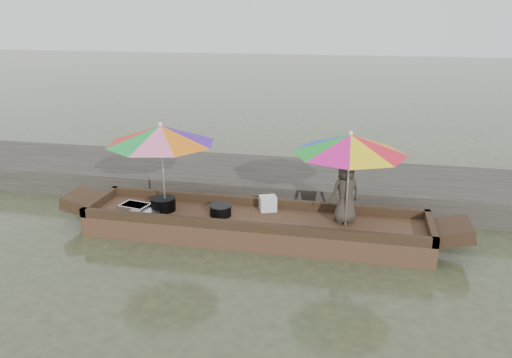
% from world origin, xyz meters
% --- Properties ---
extents(water, '(80.00, 80.00, 0.00)m').
position_xyz_m(water, '(0.00, 0.00, 0.00)').
color(water, '#353927').
rests_on(water, ground).
extents(dock, '(22.00, 2.20, 0.50)m').
position_xyz_m(dock, '(0.00, 2.20, 0.25)').
color(dock, '#2D2B26').
rests_on(dock, ground).
extents(boat_hull, '(5.73, 1.20, 0.35)m').
position_xyz_m(boat_hull, '(0.00, 0.00, 0.17)').
color(boat_hull, '#41291B').
rests_on(boat_hull, water).
extents(cooking_pot, '(0.42, 0.42, 0.22)m').
position_xyz_m(cooking_pot, '(-1.62, 0.00, 0.46)').
color(cooking_pot, black).
rests_on(cooking_pot, boat_hull).
extents(tray_crayfish, '(0.55, 0.43, 0.09)m').
position_xyz_m(tray_crayfish, '(-2.13, -0.07, 0.39)').
color(tray_crayfish, silver).
rests_on(tray_crayfish, boat_hull).
extents(tray_scallop, '(0.55, 0.42, 0.06)m').
position_xyz_m(tray_scallop, '(-1.87, -0.25, 0.38)').
color(tray_scallop, silver).
rests_on(tray_scallop, boat_hull).
extents(charcoal_grill, '(0.36, 0.36, 0.17)m').
position_xyz_m(charcoal_grill, '(-0.59, -0.02, 0.44)').
color(charcoal_grill, black).
rests_on(charcoal_grill, boat_hull).
extents(supply_bag, '(0.34, 0.31, 0.26)m').
position_xyz_m(supply_bag, '(0.15, 0.37, 0.48)').
color(supply_bag, silver).
rests_on(supply_bag, boat_hull).
extents(vendor, '(0.60, 0.54, 1.03)m').
position_xyz_m(vendor, '(1.46, 0.13, 0.86)').
color(vendor, '#383029').
rests_on(vendor, boat_hull).
extents(umbrella_bow, '(2.12, 2.12, 1.55)m').
position_xyz_m(umbrella_bow, '(-1.59, 0.00, 1.12)').
color(umbrella_bow, '#4614A5').
rests_on(umbrella_bow, boat_hull).
extents(umbrella_stern, '(1.83, 1.83, 1.55)m').
position_xyz_m(umbrella_stern, '(1.50, 0.00, 1.12)').
color(umbrella_stern, orange).
rests_on(umbrella_stern, boat_hull).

